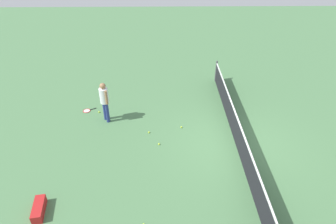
% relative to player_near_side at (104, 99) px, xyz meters
% --- Properties ---
extents(ground_plane, '(40.00, 40.00, 0.00)m').
position_rel_player_near_side_xyz_m(ground_plane, '(1.58, 4.93, -1.01)').
color(ground_plane, '#4C7A4C').
extents(court_net, '(10.09, 0.09, 1.07)m').
position_rel_player_near_side_xyz_m(court_net, '(1.58, 4.93, -0.51)').
color(court_net, '#4C4C51').
rests_on(court_net, ground_plane).
extents(player_near_side, '(0.48, 0.47, 1.70)m').
position_rel_player_near_side_xyz_m(player_near_side, '(0.00, 0.00, 0.00)').
color(player_near_side, navy).
rests_on(player_near_side, ground_plane).
extents(tennis_racket_near_player, '(0.44, 0.59, 0.03)m').
position_rel_player_near_side_xyz_m(tennis_racket_near_player, '(-0.72, -0.97, -1.00)').
color(tennis_racket_near_player, red).
rests_on(tennis_racket_near_player, ground_plane).
extents(tennis_ball_near_player, '(0.07, 0.07, 0.07)m').
position_rel_player_near_side_xyz_m(tennis_ball_near_player, '(0.88, 1.73, -0.98)').
color(tennis_ball_near_player, '#C6E033').
rests_on(tennis_ball_near_player, ground_plane).
extents(tennis_ball_midcourt, '(0.07, 0.07, 0.07)m').
position_rel_player_near_side_xyz_m(tennis_ball_midcourt, '(1.58, 2.12, -0.98)').
color(tennis_ball_midcourt, '#C6E033').
rests_on(tennis_ball_midcourt, ground_plane).
extents(tennis_ball_baseline, '(0.07, 0.07, 0.07)m').
position_rel_player_near_side_xyz_m(tennis_ball_baseline, '(0.57, 2.99, -0.98)').
color(tennis_ball_baseline, '#C6E033').
rests_on(tennis_ball_baseline, ground_plane).
extents(tennis_ball_stray_left, '(0.07, 0.07, 0.07)m').
position_rel_player_near_side_xyz_m(tennis_ball_stray_left, '(-0.57, -0.43, -0.98)').
color(tennis_ball_stray_left, '#C6E033').
rests_on(tennis_ball_stray_left, ground_plane).
extents(equipment_bag, '(0.83, 0.40, 0.28)m').
position_rel_player_near_side_xyz_m(equipment_bag, '(4.44, -1.19, -0.87)').
color(equipment_bag, '#B21E1E').
rests_on(equipment_bag, ground_plane).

